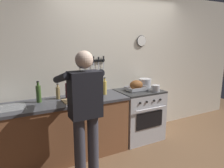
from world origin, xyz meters
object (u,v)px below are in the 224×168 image
at_px(bottle_vinegar, 58,93).
at_px(bottle_wine_red, 68,90).
at_px(stove, 139,114).
at_px(cutting_board, 75,100).
at_px(bottle_dish_soap, 86,90).
at_px(roasting_pan, 136,86).
at_px(stock_pot, 145,83).
at_px(bottle_soy_sauce, 77,90).
at_px(person_cook, 85,109).
at_px(saucepan, 156,88).
at_px(bottle_olive_oil, 39,93).
at_px(bottle_cooking_oil, 105,87).

relative_size(bottle_vinegar, bottle_wine_red, 0.79).
distance_m(stove, bottle_vinegar, 1.52).
bearing_deg(cutting_board, bottle_dish_soap, 41.19).
distance_m(roasting_pan, bottle_dish_soap, 0.91).
bearing_deg(stock_pot, bottle_soy_sauce, 174.86).
height_order(person_cook, stock_pot, person_cook).
relative_size(person_cook, bottle_wine_red, 5.50).
relative_size(stove, stock_pot, 3.98).
height_order(stove, bottle_soy_sauce, bottle_soy_sauce).
relative_size(stove, saucepan, 6.53).
bearing_deg(bottle_soy_sauce, stock_pot, -5.14).
bearing_deg(cutting_board, bottle_wine_red, 105.10).
bearing_deg(bottle_wine_red, bottle_olive_oil, -179.83).
distance_m(bottle_olive_oil, bottle_soy_sauce, 0.64).
relative_size(bottle_olive_oil, bottle_wine_red, 1.02).
xyz_separation_m(roasting_pan, bottle_soy_sauce, (-1.01, 0.22, -0.00)).
bearing_deg(saucepan, bottle_cooking_oil, 164.12).
bearing_deg(stock_pot, bottle_cooking_oil, -174.03).
bearing_deg(bottle_soy_sauce, bottle_olive_oil, -166.76).
bearing_deg(stock_pot, stove, -149.06).
xyz_separation_m(person_cook, bottle_dish_soap, (0.32, 0.77, 0.04)).
distance_m(stock_pot, bottle_vinegar, 1.61).
relative_size(person_cook, stock_pot, 7.34).
relative_size(person_cook, cutting_board, 4.61).
height_order(stove, cutting_board, cutting_board).
distance_m(person_cook, stock_pot, 1.68).
distance_m(stove, bottle_soy_sauce, 1.21).
xyz_separation_m(stove, cutting_board, (-1.22, -0.10, 0.46)).
bearing_deg(bottle_dish_soap, bottle_wine_red, -174.69).
xyz_separation_m(saucepan, bottle_olive_oil, (-1.88, 0.30, 0.07)).
relative_size(stock_pot, bottle_cooking_oil, 0.80).
height_order(stove, bottle_vinegar, bottle_vinegar).
height_order(cutting_board, bottle_dish_soap, bottle_dish_soap).
distance_m(bottle_soy_sauce, bottle_cooking_oil, 0.45).
bearing_deg(bottle_soy_sauce, bottle_cooking_oil, -27.66).
relative_size(stove, cutting_board, 2.50).
distance_m(bottle_olive_oil, bottle_wine_red, 0.42).
bearing_deg(saucepan, person_cook, -163.29).
relative_size(bottle_dish_soap, bottle_olive_oil, 0.72).
relative_size(bottle_soy_sauce, bottle_wine_red, 0.64).
xyz_separation_m(bottle_wine_red, bottle_cooking_oil, (0.60, -0.06, -0.01)).
height_order(bottle_dish_soap, bottle_wine_red, bottle_wine_red).
distance_m(person_cook, bottle_dish_soap, 0.84).
bearing_deg(stock_pot, person_cook, -152.45).
xyz_separation_m(person_cook, stock_pot, (1.49, 0.78, 0.03)).
relative_size(roasting_pan, saucepan, 2.55).
bearing_deg(bottle_cooking_oil, cutting_board, -166.23).
bearing_deg(cutting_board, bottle_soy_sauce, 66.35).
height_order(stove, saucepan, saucepan).
bearing_deg(bottle_olive_oil, cutting_board, -22.05).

